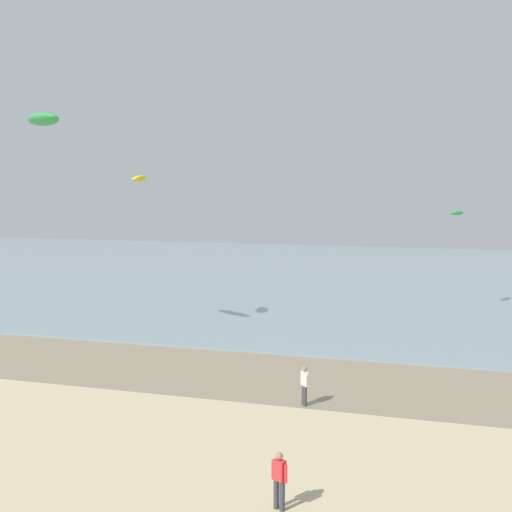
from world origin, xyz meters
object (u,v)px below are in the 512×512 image
Objects in this scene: person_left_flank at (279,479)px; kite_aloft_5 at (139,179)px; kite_aloft_0 at (457,213)px; kite_aloft_4 at (43,119)px; person_by_waterline at (304,384)px.

kite_aloft_5 is (-14.86, 20.82, 8.87)m from person_left_flank.
kite_aloft_0 is at bearing 107.84° from kite_aloft_5.
kite_aloft_5 is at bearing -35.47° from kite_aloft_0.
kite_aloft_4 is (-22.42, -18.15, 5.68)m from kite_aloft_0.
person_by_waterline is at bearing 11.38° from kite_aloft_4.
kite_aloft_0 is (5.66, 24.44, 6.49)m from person_by_waterline.
kite_aloft_0 is (4.19, 33.86, 6.49)m from person_left_flank.
kite_aloft_4 reaches higher than kite_aloft_5.
person_left_flank is 0.68× the size of kite_aloft_5.
person_left_flank is 0.83× the size of kite_aloft_0.
kite_aloft_5 reaches higher than person_by_waterline.
kite_aloft_5 is (3.37, 5.11, -3.30)m from kite_aloft_4.
person_left_flank is at bearing 18.96° from kite_aloft_5.
kite_aloft_5 is at bearing 139.58° from person_by_waterline.
kite_aloft_0 is 0.82× the size of kite_aloft_5.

